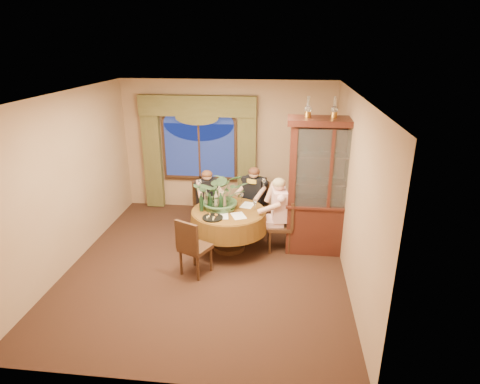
# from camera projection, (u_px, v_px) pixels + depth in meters

# --- Properties ---
(floor) EXTENTS (5.00, 5.00, 0.00)m
(floor) POSITION_uv_depth(u_px,v_px,m) (207.00, 265.00, 6.74)
(floor) COLOR black
(floor) RESTS_ON ground
(wall_back) EXTENTS (4.50, 0.00, 4.50)m
(wall_back) POSITION_uv_depth(u_px,v_px,m) (227.00, 147.00, 8.56)
(wall_back) COLOR #9D7855
(wall_back) RESTS_ON ground
(wall_right) EXTENTS (0.00, 5.00, 5.00)m
(wall_right) POSITION_uv_depth(u_px,v_px,m) (352.00, 192.00, 6.00)
(wall_right) COLOR #9D7855
(wall_right) RESTS_ON ground
(ceiling) EXTENTS (5.00, 5.00, 0.00)m
(ceiling) POSITION_uv_depth(u_px,v_px,m) (202.00, 95.00, 5.74)
(ceiling) COLOR white
(ceiling) RESTS_ON wall_back
(window) EXTENTS (1.62, 0.10, 1.32)m
(window) POSITION_uv_depth(u_px,v_px,m) (199.00, 151.00, 8.60)
(window) COLOR navy
(window) RESTS_ON wall_back
(arched_transom) EXTENTS (1.60, 0.06, 0.44)m
(arched_transom) POSITION_uv_depth(u_px,v_px,m) (198.00, 115.00, 8.32)
(arched_transom) COLOR navy
(arched_transom) RESTS_ON wall_back
(drapery_left) EXTENTS (0.38, 0.14, 2.32)m
(drapery_left) POSITION_uv_depth(u_px,v_px,m) (153.00, 156.00, 8.70)
(drapery_left) COLOR #4B4722
(drapery_left) RESTS_ON floor
(drapery_right) EXTENTS (0.38, 0.14, 2.32)m
(drapery_right) POSITION_uv_depth(u_px,v_px,m) (247.00, 159.00, 8.49)
(drapery_right) COLOR #4B4722
(drapery_right) RESTS_ON floor
(swag_valance) EXTENTS (2.45, 0.16, 0.42)m
(swag_valance) POSITION_uv_depth(u_px,v_px,m) (197.00, 106.00, 8.17)
(swag_valance) COLOR #4B4722
(swag_valance) RESTS_ON wall_back
(dining_table) EXTENTS (1.42, 1.42, 0.75)m
(dining_table) POSITION_uv_depth(u_px,v_px,m) (229.00, 230.00, 7.14)
(dining_table) COLOR maroon
(dining_table) RESTS_ON floor
(china_cabinet) EXTENTS (1.46, 0.58, 2.37)m
(china_cabinet) POSITION_uv_depth(u_px,v_px,m) (328.00, 188.00, 6.81)
(china_cabinet) COLOR #361610
(china_cabinet) RESTS_ON floor
(oil_lamp_left) EXTENTS (0.11, 0.11, 0.34)m
(oil_lamp_left) POSITION_uv_depth(u_px,v_px,m) (308.00, 107.00, 6.38)
(oil_lamp_left) COLOR #A5722D
(oil_lamp_left) RESTS_ON china_cabinet
(oil_lamp_center) EXTENTS (0.11, 0.11, 0.34)m
(oil_lamp_center) POSITION_uv_depth(u_px,v_px,m) (335.00, 107.00, 6.33)
(oil_lamp_center) COLOR #A5722D
(oil_lamp_center) RESTS_ON china_cabinet
(oil_lamp_right) EXTENTS (0.11, 0.11, 0.34)m
(oil_lamp_right) POSITION_uv_depth(u_px,v_px,m) (361.00, 108.00, 6.29)
(oil_lamp_right) COLOR #A5722D
(oil_lamp_right) RESTS_ON china_cabinet
(chair_right) EXTENTS (0.45, 0.45, 0.96)m
(chair_right) POSITION_uv_depth(u_px,v_px,m) (279.00, 225.00, 7.08)
(chair_right) COLOR black
(chair_right) RESTS_ON floor
(chair_back_right) EXTENTS (0.55, 0.55, 0.96)m
(chair_back_right) POSITION_uv_depth(u_px,v_px,m) (254.00, 206.00, 7.87)
(chair_back_right) COLOR black
(chair_back_right) RESTS_ON floor
(chair_back) EXTENTS (0.58, 0.58, 0.96)m
(chair_back) POSITION_uv_depth(u_px,v_px,m) (207.00, 206.00, 7.88)
(chair_back) COLOR black
(chair_back) RESTS_ON floor
(chair_front_left) EXTENTS (0.56, 0.56, 0.96)m
(chair_front_left) POSITION_uv_depth(u_px,v_px,m) (195.00, 246.00, 6.35)
(chair_front_left) COLOR black
(chair_front_left) RESTS_ON floor
(person_pink) EXTENTS (0.50, 0.54, 1.34)m
(person_pink) POSITION_uv_depth(u_px,v_px,m) (279.00, 214.00, 7.06)
(person_pink) COLOR beige
(person_pink) RESTS_ON floor
(person_back) EXTENTS (0.59, 0.58, 1.22)m
(person_back) POSITION_uv_depth(u_px,v_px,m) (207.00, 200.00, 7.85)
(person_back) COLOR black
(person_back) RESTS_ON floor
(person_scarf) EXTENTS (0.60, 0.58, 1.29)m
(person_scarf) POSITION_uv_depth(u_px,v_px,m) (254.00, 199.00, 7.80)
(person_scarf) COLOR black
(person_scarf) RESTS_ON floor
(stoneware_vase) EXTENTS (0.16, 0.16, 0.30)m
(stoneware_vase) POSITION_uv_depth(u_px,v_px,m) (222.00, 200.00, 7.07)
(stoneware_vase) COLOR #92775F
(stoneware_vase) RESTS_ON dining_table
(centerpiece_plant) EXTENTS (0.95, 1.05, 0.82)m
(centerpiece_plant) POSITION_uv_depth(u_px,v_px,m) (222.00, 175.00, 6.91)
(centerpiece_plant) COLOR #3B5B36
(centerpiece_plant) RESTS_ON dining_table
(olive_bowl) EXTENTS (0.15, 0.15, 0.05)m
(olive_bowl) POSITION_uv_depth(u_px,v_px,m) (230.00, 210.00, 6.96)
(olive_bowl) COLOR #495A2C
(olive_bowl) RESTS_ON dining_table
(cheese_platter) EXTENTS (0.35, 0.35, 0.02)m
(cheese_platter) POSITION_uv_depth(u_px,v_px,m) (213.00, 218.00, 6.68)
(cheese_platter) COLOR black
(cheese_platter) RESTS_ON dining_table
(wine_bottle_0) EXTENTS (0.07, 0.07, 0.33)m
(wine_bottle_0) POSITION_uv_depth(u_px,v_px,m) (206.00, 198.00, 7.11)
(wine_bottle_0) COLOR tan
(wine_bottle_0) RESTS_ON dining_table
(wine_bottle_1) EXTENTS (0.07, 0.07, 0.33)m
(wine_bottle_1) POSITION_uv_depth(u_px,v_px,m) (210.00, 202.00, 6.94)
(wine_bottle_1) COLOR black
(wine_bottle_1) RESTS_ON dining_table
(wine_bottle_2) EXTENTS (0.07, 0.07, 0.33)m
(wine_bottle_2) POSITION_uv_depth(u_px,v_px,m) (221.00, 202.00, 6.93)
(wine_bottle_2) COLOR black
(wine_bottle_2) RESTS_ON dining_table
(wine_bottle_3) EXTENTS (0.07, 0.07, 0.33)m
(wine_bottle_3) POSITION_uv_depth(u_px,v_px,m) (215.00, 196.00, 7.18)
(wine_bottle_3) COLOR black
(wine_bottle_3) RESTS_ON dining_table
(wine_bottle_4) EXTENTS (0.07, 0.07, 0.33)m
(wine_bottle_4) POSITION_uv_depth(u_px,v_px,m) (201.00, 202.00, 6.92)
(wine_bottle_4) COLOR black
(wine_bottle_4) RESTS_ON dining_table
(wine_bottle_5) EXTENTS (0.07, 0.07, 0.33)m
(wine_bottle_5) POSITION_uv_depth(u_px,v_px,m) (216.00, 200.00, 7.00)
(wine_bottle_5) COLOR tan
(wine_bottle_5) RESTS_ON dining_table
(tasting_paper_0) EXTENTS (0.31, 0.36, 0.00)m
(tasting_paper_0) POSITION_uv_depth(u_px,v_px,m) (238.00, 216.00, 6.77)
(tasting_paper_0) COLOR white
(tasting_paper_0) RESTS_ON dining_table
(tasting_paper_1) EXTENTS (0.27, 0.34, 0.00)m
(tasting_paper_1) POSITION_uv_depth(u_px,v_px,m) (248.00, 205.00, 7.21)
(tasting_paper_1) COLOR white
(tasting_paper_1) RESTS_ON dining_table
(tasting_paper_2) EXTENTS (0.26, 0.33, 0.00)m
(tasting_paper_2) POSITION_uv_depth(u_px,v_px,m) (222.00, 216.00, 6.78)
(tasting_paper_2) COLOR white
(tasting_paper_2) RESTS_ON dining_table
(wine_glass_person_pink) EXTENTS (0.07, 0.07, 0.18)m
(wine_glass_person_pink) POSITION_uv_depth(u_px,v_px,m) (255.00, 205.00, 6.99)
(wine_glass_person_pink) COLOR silver
(wine_glass_person_pink) RESTS_ON dining_table
(wine_glass_person_back) EXTENTS (0.07, 0.07, 0.18)m
(wine_glass_person_back) POSITION_uv_depth(u_px,v_px,m) (218.00, 197.00, 7.36)
(wine_glass_person_back) COLOR silver
(wine_glass_person_back) RESTS_ON dining_table
(wine_glass_person_scarf) EXTENTS (0.07, 0.07, 0.18)m
(wine_glass_person_scarf) POSITION_uv_depth(u_px,v_px,m) (242.00, 197.00, 7.34)
(wine_glass_person_scarf) COLOR silver
(wine_glass_person_scarf) RESTS_ON dining_table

